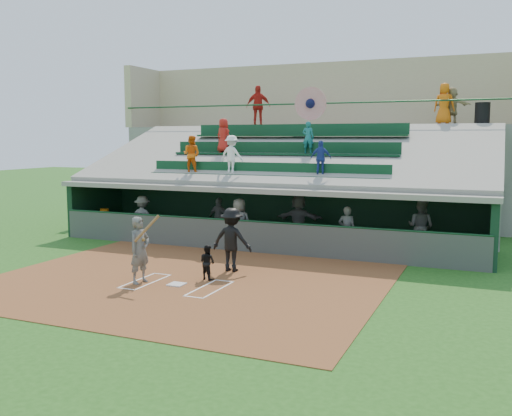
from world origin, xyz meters
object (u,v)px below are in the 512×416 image
at_px(catcher, 207,262).
at_px(water_cooler, 105,213).
at_px(batter_at_plate, 140,250).
at_px(home_plate, 177,284).
at_px(trash_bin, 482,113).
at_px(white_table, 105,226).

height_order(catcher, water_cooler, water_cooler).
height_order(batter_at_plate, catcher, batter_at_plate).
relative_size(home_plate, catcher, 0.43).
bearing_deg(trash_bin, home_plate, -120.34).
bearing_deg(water_cooler, trash_bin, 24.36).
distance_m(white_table, trash_bin, 16.42).
relative_size(white_table, water_cooler, 2.22).
bearing_deg(home_plate, catcher, 61.28).
bearing_deg(water_cooler, batter_at_plate, -45.93).
height_order(home_plate, batter_at_plate, batter_at_plate).
height_order(batter_at_plate, water_cooler, batter_at_plate).
bearing_deg(trash_bin, catcher, -120.46).
distance_m(white_table, water_cooler, 0.53).
bearing_deg(trash_bin, water_cooler, -155.64).
height_order(home_plate, water_cooler, water_cooler).
distance_m(batter_at_plate, trash_bin, 15.73).
xyz_separation_m(batter_at_plate, white_table, (-6.00, 6.19, -0.56)).
height_order(water_cooler, trash_bin, trash_bin).
xyz_separation_m(batter_at_plate, catcher, (1.53, 1.09, -0.44)).
relative_size(home_plate, white_table, 0.53).
bearing_deg(white_table, trash_bin, 34.99).
relative_size(catcher, water_cooler, 2.73).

